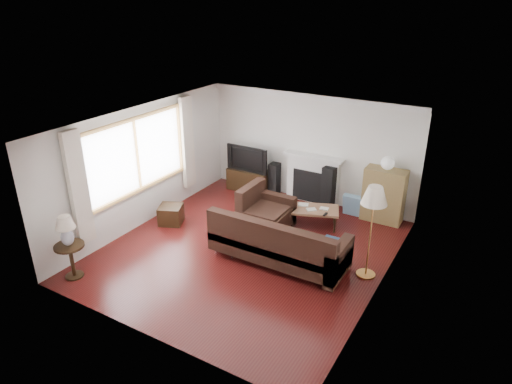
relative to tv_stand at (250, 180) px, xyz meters
The scene contains 17 objects.
room 3.04m from the tv_stand, 59.61° to the right, with size 5.10×5.60×2.54m.
window 3.13m from the tv_stand, 110.42° to the right, with size 0.12×2.74×1.54m, color olive.
curtain_near 4.45m from the tv_stand, 102.71° to the right, with size 0.10×0.35×2.10m, color white.
curtain_far 1.88m from the tv_stand, 129.27° to the right, with size 0.10×0.35×2.10m, color white.
fireplace 1.64m from the tv_stand, ahead, with size 1.40×0.26×1.15m, color white.
tv_stand is the anchor object (origin of this frame).
television 0.58m from the tv_stand, ahead, with size 1.09×0.14×0.63m, color black.
speaker_left 0.67m from the tv_stand, ahead, with size 0.22×0.27×0.80m, color black.
speaker_right 2.08m from the tv_stand, ahead, with size 0.27×0.33×0.99m, color black.
bookshelf 3.31m from the tv_stand, ahead, with size 0.85×0.40×1.17m, color olive.
globe_lamp 3.45m from the tv_stand, ahead, with size 0.28×0.28×0.28m, color white.
sectional_sofa 3.32m from the tv_stand, 49.83° to the right, with size 2.70×1.97×0.87m, color black.
coffee_table 2.33m from the tv_stand, 24.65° to the right, with size 1.06×0.58×0.42m, color #875D41.
footstool 2.41m from the tv_stand, 103.00° to the right, with size 0.47×0.47×0.39m, color black.
floor_lamp 4.29m from the tv_stand, 30.51° to the right, with size 0.43×0.43×1.69m, color #CB8D46.
side_table 4.81m from the tv_stand, 98.33° to the right, with size 0.50×0.50×0.63m, color black.
table_lamp 4.85m from the tv_stand, 98.33° to the right, with size 0.33×0.33×0.54m, color silver.
Camera 1 is at (3.94, -6.43, 4.56)m, focal length 32.00 mm.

